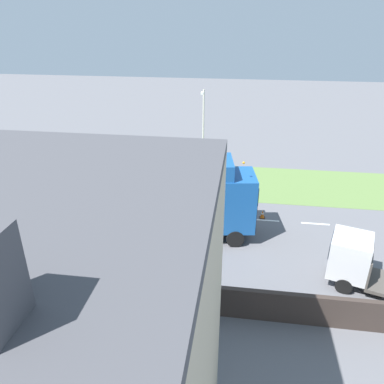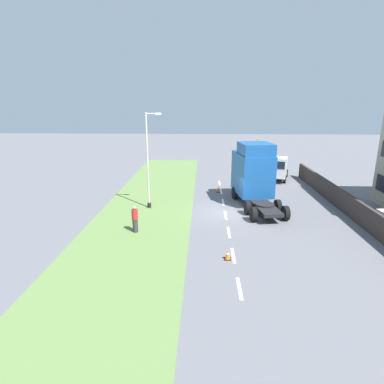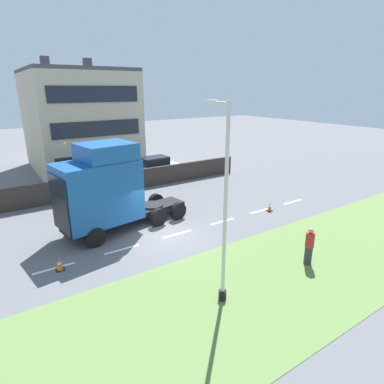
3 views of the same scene
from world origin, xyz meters
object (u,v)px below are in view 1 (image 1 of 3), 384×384
at_px(flatbed_truck, 359,261).
at_px(lamp_post, 203,141).
at_px(pedestrian, 144,167).
at_px(traffic_cone_trailing, 76,201).
at_px(traffic_cone_lead, 263,214).
at_px(lorry_cab, 214,199).
at_px(parked_car, 27,307).

distance_m(flatbed_truck, lamp_post, 14.96).
relative_size(pedestrian, traffic_cone_trailing, 3.06).
xyz_separation_m(traffic_cone_lead, traffic_cone_trailing, (-0.06, -13.06, 0.00)).
relative_size(lorry_cab, parked_car, 1.75).
distance_m(pedestrian, traffic_cone_lead, 11.16).
xyz_separation_m(lamp_post, pedestrian, (-0.16, -4.91, -2.56)).
xyz_separation_m(flatbed_truck, pedestrian, (-11.90, -13.97, -0.50)).
distance_m(lorry_cab, traffic_cone_lead, 4.62).
bearing_deg(traffic_cone_trailing, lamp_post, 123.10).
height_order(flatbed_truck, parked_car, flatbed_truck).
relative_size(lorry_cab, flatbed_truck, 1.39).
bearing_deg(lamp_post, lorry_cab, 11.10).
xyz_separation_m(lorry_cab, lamp_post, (-8.18, -1.60, 0.94)).
bearing_deg(flatbed_truck, traffic_cone_trailing, 87.70).
bearing_deg(pedestrian, lamp_post, 88.08).
xyz_separation_m(lorry_cab, traffic_cone_lead, (-2.65, 3.06, -2.21)).
distance_m(pedestrian, traffic_cone_trailing, 6.65).
distance_m(lorry_cab, pedestrian, 10.71).
xyz_separation_m(pedestrian, traffic_cone_lead, (5.70, 9.58, -0.59)).
height_order(lorry_cab, traffic_cone_trailing, lorry_cab).
bearing_deg(traffic_cone_lead, parked_car, -42.99).
height_order(lamp_post, traffic_cone_trailing, lamp_post).
xyz_separation_m(flatbed_truck, lamp_post, (-11.73, -9.06, 2.07)).
bearing_deg(lamp_post, traffic_cone_lead, 40.14).
distance_m(lamp_post, traffic_cone_lead, 7.89).
bearing_deg(traffic_cone_lead, lorry_cab, -49.08).
relative_size(lorry_cab, traffic_cone_trailing, 13.32).
height_order(flatbed_truck, traffic_cone_lead, flatbed_truck).
distance_m(lorry_cab, lamp_post, 8.39).
bearing_deg(traffic_cone_lead, traffic_cone_trailing, -90.25).
height_order(pedestrian, traffic_cone_trailing, pedestrian).
bearing_deg(lamp_post, parked_car, -18.76).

